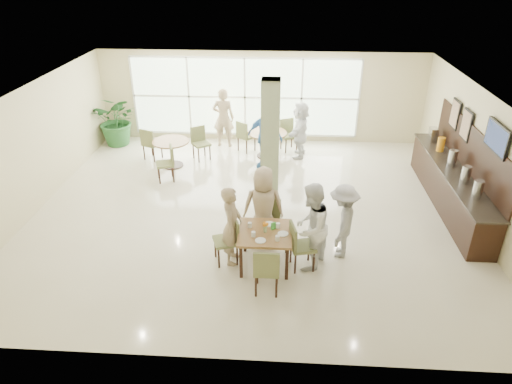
# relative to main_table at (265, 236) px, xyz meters

# --- Properties ---
(ground) EXTENTS (10.00, 10.00, 0.00)m
(ground) POSITION_rel_main_table_xyz_m (-0.43, 2.13, -0.66)
(ground) COLOR beige
(ground) RESTS_ON ground
(room_shell) EXTENTS (10.00, 10.00, 10.00)m
(room_shell) POSITION_rel_main_table_xyz_m (-0.43, 2.13, 1.04)
(room_shell) COLOR white
(room_shell) RESTS_ON ground
(window_bank) EXTENTS (7.00, 0.04, 7.00)m
(window_bank) POSITION_rel_main_table_xyz_m (-0.93, 6.59, 0.74)
(window_bank) COLOR silver
(window_bank) RESTS_ON ground
(column) EXTENTS (0.45, 0.45, 2.80)m
(column) POSITION_rel_main_table_xyz_m (-0.03, 3.33, 0.74)
(column) COLOR #798059
(column) RESTS_ON ground
(main_table) EXTENTS (1.00, 1.00, 0.75)m
(main_table) POSITION_rel_main_table_xyz_m (0.00, 0.00, 0.00)
(main_table) COLOR brown
(main_table) RESTS_ON ground
(round_table_left) EXTENTS (1.02, 1.02, 0.75)m
(round_table_left) POSITION_rel_main_table_xyz_m (-2.83, 4.46, -0.11)
(round_table_left) COLOR brown
(round_table_left) RESTS_ON ground
(round_table_right) EXTENTS (1.14, 1.14, 0.75)m
(round_table_right) POSITION_rel_main_table_xyz_m (-0.17, 5.30, -0.08)
(round_table_right) COLOR brown
(round_table_right) RESTS_ON ground
(chairs_main_table) EXTENTS (2.03, 2.07, 0.95)m
(chairs_main_table) POSITION_rel_main_table_xyz_m (0.00, 0.02, -0.19)
(chairs_main_table) COLOR brown
(chairs_main_table) RESTS_ON ground
(chairs_table_left) EXTENTS (2.04, 2.04, 0.95)m
(chairs_table_left) POSITION_rel_main_table_xyz_m (-2.79, 4.46, -0.19)
(chairs_table_left) COLOR brown
(chairs_table_left) RESTS_ON ground
(chairs_table_right) EXTENTS (1.90, 1.88, 0.95)m
(chairs_table_right) POSITION_rel_main_table_xyz_m (-0.14, 5.31, -0.19)
(chairs_table_right) COLOR brown
(chairs_table_right) RESTS_ON ground
(tabletop_clutter) EXTENTS (0.77, 0.77, 0.21)m
(tabletop_clutter) POSITION_rel_main_table_xyz_m (0.04, -0.02, 0.15)
(tabletop_clutter) COLOR white
(tabletop_clutter) RESTS_ON main_table
(buffet_counter) EXTENTS (0.64, 4.70, 1.95)m
(buffet_counter) POSITION_rel_main_table_xyz_m (4.27, 2.63, -0.11)
(buffet_counter) COLOR black
(buffet_counter) RESTS_ON ground
(wall_tv) EXTENTS (0.06, 1.00, 0.58)m
(wall_tv) POSITION_rel_main_table_xyz_m (4.51, 1.53, 1.49)
(wall_tv) COLOR black
(wall_tv) RESTS_ON ground
(framed_art_a) EXTENTS (0.05, 0.55, 0.70)m
(framed_art_a) POSITION_rel_main_table_xyz_m (4.52, 3.13, 1.19)
(framed_art_a) COLOR black
(framed_art_a) RESTS_ON ground
(framed_art_b) EXTENTS (0.05, 0.55, 0.70)m
(framed_art_b) POSITION_rel_main_table_xyz_m (4.52, 3.93, 1.19)
(framed_art_b) COLOR black
(framed_art_b) RESTS_ON ground
(potted_plant) EXTENTS (1.54, 1.54, 1.59)m
(potted_plant) POSITION_rel_main_table_xyz_m (-4.83, 5.96, 0.13)
(potted_plant) COLOR #245B29
(potted_plant) RESTS_ON ground
(teen_left) EXTENTS (0.43, 0.61, 1.61)m
(teen_left) POSITION_rel_main_table_xyz_m (-0.64, 0.09, 0.14)
(teen_left) COLOR tan
(teen_left) RESTS_ON ground
(teen_far) EXTENTS (0.87, 0.53, 1.71)m
(teen_far) POSITION_rel_main_table_xyz_m (-0.07, 0.76, 0.19)
(teen_far) COLOR tan
(teen_far) RESTS_ON ground
(teen_right) EXTENTS (0.96, 1.05, 1.75)m
(teen_right) POSITION_rel_main_table_xyz_m (0.84, 0.02, 0.21)
(teen_right) COLOR white
(teen_right) RESTS_ON ground
(teen_standing) EXTENTS (0.80, 1.11, 1.55)m
(teen_standing) POSITION_rel_main_table_xyz_m (1.49, 0.44, 0.11)
(teen_standing) COLOR #9C9B9E
(teen_standing) RESTS_ON ground
(adult_a) EXTENTS (1.20, 0.98, 1.79)m
(adult_a) POSITION_rel_main_table_xyz_m (-0.21, 4.54, 0.23)
(adult_a) COLOR #3D75B8
(adult_a) RESTS_ON ground
(adult_b) EXTENTS (0.89, 1.61, 1.65)m
(adult_b) POSITION_rel_main_table_xyz_m (0.78, 5.38, 0.16)
(adult_b) COLOR white
(adult_b) RESTS_ON ground
(adult_standing) EXTENTS (0.69, 0.48, 1.82)m
(adult_standing) POSITION_rel_main_table_xyz_m (-1.55, 6.04, 0.25)
(adult_standing) COLOR tan
(adult_standing) RESTS_ON ground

